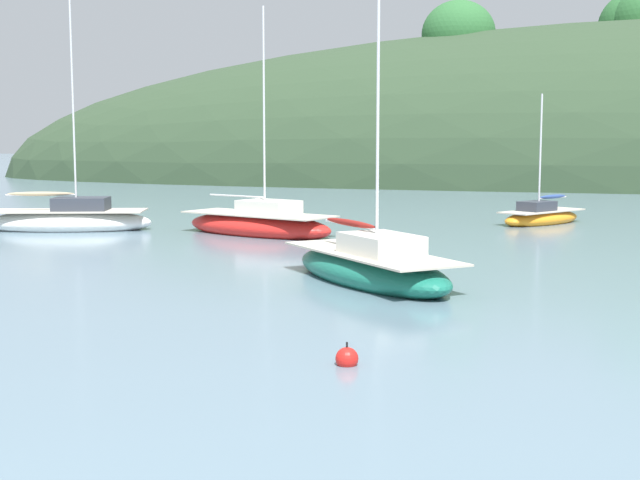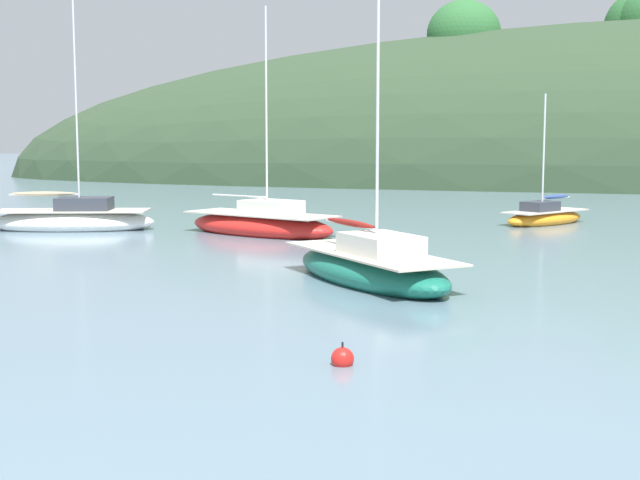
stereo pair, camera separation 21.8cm
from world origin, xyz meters
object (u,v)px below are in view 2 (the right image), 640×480
object	(u,v)px
sailboat_black_sloop	(545,217)
sailboat_cream_ketch	(73,220)
sailboat_grey_yawl	(261,224)
mooring_buoy_inner	(342,359)
sailboat_navy_dinghy	(371,267)

from	to	relation	value
sailboat_black_sloop	sailboat_cream_ketch	world-z (taller)	sailboat_cream_ketch
sailboat_grey_yawl	mooring_buoy_inner	bearing A→B (deg)	-68.64
sailboat_black_sloop	mooring_buoy_inner	xyz separation A→B (m)	(-4.11, -28.76, -0.23)
sailboat_black_sloop	mooring_buoy_inner	size ratio (longest dim) A/B	12.22
sailboat_navy_dinghy	sailboat_grey_yawl	bearing A→B (deg)	121.36
sailboat_black_sloop	mooring_buoy_inner	distance (m)	29.05
sailboat_black_sloop	sailboat_navy_dinghy	size ratio (longest dim) A/B	0.66
sailboat_navy_dinghy	mooring_buoy_inner	bearing A→B (deg)	-82.93
sailboat_grey_yawl	sailboat_black_sloop	bearing A→B (deg)	32.59
sailboat_cream_ketch	sailboat_black_sloop	bearing A→B (deg)	20.52
sailboat_cream_ketch	sailboat_navy_dinghy	xyz separation A→B (m)	(16.16, -11.33, -0.01)
sailboat_grey_yawl	sailboat_navy_dinghy	world-z (taller)	sailboat_grey_yawl
sailboat_grey_yawl	mooring_buoy_inner	xyz separation A→B (m)	(8.18, -20.91, -0.34)
sailboat_black_sloop	sailboat_navy_dinghy	world-z (taller)	sailboat_navy_dinghy
sailboat_black_sloop	sailboat_cream_ketch	bearing A→B (deg)	-159.48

